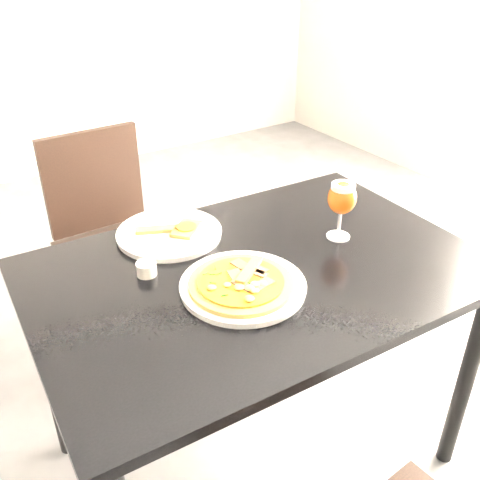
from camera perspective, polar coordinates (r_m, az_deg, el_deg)
dining_table at (r=1.49m, az=1.90°, el=-5.82°), size 1.23×0.85×0.75m
chair_far at (r=2.18m, az=-13.60°, el=0.41°), size 0.42×0.42×0.88m
plate_main at (r=1.35m, az=0.31°, el=-4.95°), size 0.41×0.41×0.02m
pizza at (r=1.34m, az=0.12°, el=-4.56°), size 0.26×0.26×0.03m
plate_second at (r=1.60m, az=-7.54°, el=0.71°), size 0.35×0.35×0.02m
crust_scraps at (r=1.59m, az=-6.75°, el=1.19°), size 0.20×0.14×0.01m
loose_crust at (r=1.44m, az=-1.56°, el=-2.80°), size 0.11×0.07×0.01m
sauce_cup at (r=1.42m, az=-9.96°, el=-2.99°), size 0.05×0.05×0.04m
beer_glass at (r=1.55m, az=10.84°, el=4.37°), size 0.08×0.08×0.18m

